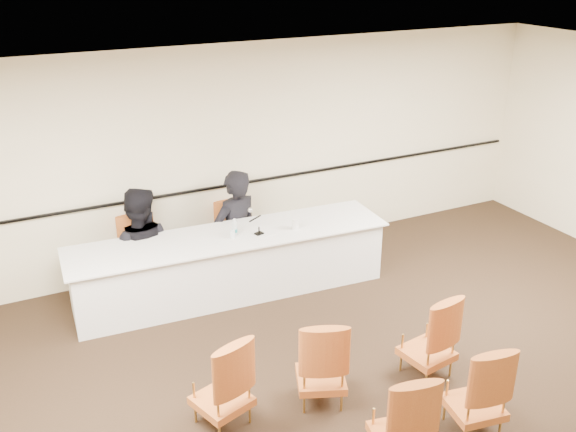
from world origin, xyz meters
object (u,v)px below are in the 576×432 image
object	(u,v)px
water_bottle	(235,227)
aud_chair_back_mid	(402,416)
drinking_glass	(233,234)
panel_table	(231,264)
panelist_second	(140,256)
microphone	(259,223)
aud_chair_front_mid	(321,359)
panelist_main_chair	(236,238)
panelist_main	(236,238)
panelist_second_chair	(140,254)
aud_chair_front_left	(221,381)
aud_chair_back_right	(476,386)
coffee_cup	(295,224)
aud_chair_front_right	(428,335)

from	to	relation	value
water_bottle	aud_chair_back_mid	bearing A→B (deg)	-87.46
water_bottle	drinking_glass	bearing A→B (deg)	-128.90
panel_table	panelist_second	size ratio (longest dim) A/B	2.16
microphone	aud_chair_front_mid	distance (m)	2.31
panelist_main_chair	drinking_glass	world-z (taller)	panelist_main_chair
drinking_glass	aud_chair_front_mid	distance (m)	2.31
panelist_main	microphone	world-z (taller)	panelist_main
panelist_second_chair	aud_chair_back_mid	size ratio (longest dim) A/B	1.00
panelist_second	aud_chair_front_left	size ratio (longest dim) A/B	1.96
panelist_main_chair	panelist_second	distance (m)	1.30
microphone	aud_chair_back_right	bearing A→B (deg)	-92.23
panelist_second_chair	water_bottle	size ratio (longest dim) A/B	4.37
water_bottle	aud_chair_front_mid	xyz separation A→B (m)	(-0.07, -2.35, -0.44)
aud_chair_back_right	coffee_cup	bearing A→B (deg)	103.32
coffee_cup	aud_chair_front_left	size ratio (longest dim) A/B	0.15
panelist_second	panelist_main	bearing A→B (deg)	-162.96
panelist_main	drinking_glass	xyz separation A→B (m)	(-0.30, -0.65, 0.39)
aud_chair_front_left	aud_chair_front_mid	distance (m)	0.99
panelist_second_chair	aud_chair_back_mid	bearing A→B (deg)	-69.71
microphone	water_bottle	bearing A→B (deg)	141.83
microphone	aud_chair_back_right	size ratio (longest dim) A/B	0.33
panel_table	aud_chair_front_right	world-z (taller)	aud_chair_front_right
panel_table	water_bottle	bearing A→B (deg)	-7.11
panelist_main_chair	aud_chair_front_right	xyz separation A→B (m)	(0.88, -3.05, 0.00)
panelist_main_chair	aud_chair_back_mid	xyz separation A→B (m)	(-0.09, -3.94, 0.00)
aud_chair_front_left	aud_chair_front_right	xyz separation A→B (m)	(2.17, -0.24, 0.00)
water_bottle	aud_chair_back_mid	world-z (taller)	water_bottle
aud_chair_front_left	panelist_second_chair	bearing A→B (deg)	72.38
panel_table	panelist_main	distance (m)	0.65
aud_chair_front_mid	panelist_second_chair	bearing A→B (deg)	129.95
coffee_cup	aud_chair_front_right	xyz separation A→B (m)	(0.36, -2.29, -0.40)
aud_chair_front_mid	drinking_glass	bearing A→B (deg)	111.57
panel_table	aud_chair_front_left	distance (m)	2.45
aud_chair_front_left	aud_chair_front_right	size ratio (longest dim) A/B	1.00
coffee_cup	aud_chair_front_mid	size ratio (longest dim) A/B	0.15
drinking_glass	aud_chair_back_right	distance (m)	3.44
water_bottle	aud_chair_front_right	distance (m)	2.74
aud_chair_front_right	panelist_second	bearing A→B (deg)	116.18
aud_chair_back_mid	aud_chair_front_mid	bearing A→B (deg)	113.71
panelist_second_chair	aud_chair_back_right	size ratio (longest dim) A/B	1.00
panelist_second_chair	aud_chair_back_right	world-z (taller)	same
aud_chair_front_left	aud_chair_front_mid	bearing A→B (deg)	-24.71
aud_chair_front_mid	aud_chair_front_right	world-z (taller)	same
panel_table	aud_chair_front_left	world-z (taller)	aud_chair_front_left
water_bottle	aud_chair_back_right	xyz separation A→B (m)	(0.98, -3.33, -0.44)
panelist_main	drinking_glass	world-z (taller)	panelist_main
panelist_main	aud_chair_back_right	xyz separation A→B (m)	(0.74, -3.91, 0.01)
microphone	aud_chair_front_mid	xyz separation A→B (m)	(-0.35, -2.23, -0.49)
drinking_glass	aud_chair_front_right	bearing A→B (deg)	-63.92
panelist_second	aud_chair_back_right	size ratio (longest dim) A/B	1.96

